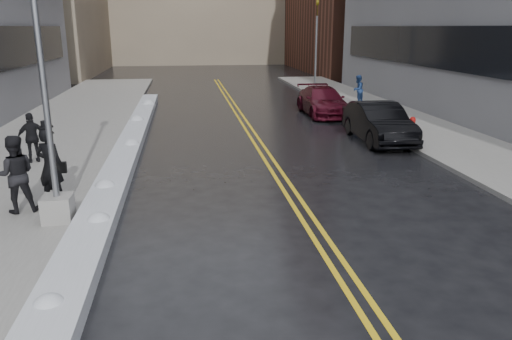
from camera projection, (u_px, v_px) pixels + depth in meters
name	position (u px, v px, depth m)	size (l,w,h in m)	color
ground	(207.00, 255.00, 10.10)	(160.00, 160.00, 0.00)	black
sidewalk_west	(41.00, 147.00, 18.80)	(5.50, 50.00, 0.15)	gray
sidewalk_east	(434.00, 135.00, 20.96)	(4.00, 50.00, 0.15)	gray
lane_line_left	(254.00, 142.00, 19.93)	(0.12, 50.00, 0.01)	gold
lane_line_right	(261.00, 142.00, 19.97)	(0.12, 50.00, 0.01)	gold
snow_ridge	(125.00, 155.00, 17.33)	(0.90, 30.00, 0.34)	silver
lamppost	(48.00, 119.00, 10.85)	(0.65, 0.65, 7.62)	gray
fire_hydrant	(412.00, 125.00, 20.69)	(0.26, 0.26, 0.73)	maroon
traffic_signal	(316.00, 43.00, 33.15)	(0.16, 0.20, 6.00)	gray
pedestrian_fedora	(50.00, 166.00, 12.35)	(0.71, 0.47, 1.96)	black
pedestrian_b	(15.00, 174.00, 11.83)	(0.91, 0.71, 1.88)	black
pedestrian_d	(32.00, 138.00, 16.29)	(0.96, 0.40, 1.64)	black
pedestrian_east	(358.00, 90.00, 28.77)	(0.80, 0.62, 1.64)	navy
car_black	(379.00, 123.00, 19.86)	(1.65, 4.73, 1.56)	black
car_maroon	(323.00, 101.00, 26.03)	(2.01, 4.95, 1.44)	#420A17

